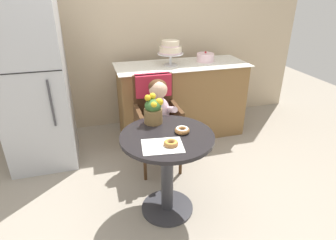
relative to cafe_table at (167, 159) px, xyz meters
name	(u,v)px	position (x,y,z in m)	size (l,w,h in m)	color
ground_plane	(167,208)	(0.00, 0.00, -0.51)	(8.00, 8.00, 0.00)	gray
back_wall	(126,20)	(0.00, 1.85, 0.84)	(4.80, 0.10, 2.70)	#C1AD8E
cafe_table	(167,159)	(0.00, 0.00, 0.00)	(0.72, 0.72, 0.72)	black
wicker_chair	(155,107)	(0.08, 0.72, 0.13)	(0.42, 0.45, 0.95)	#472D19
seated_child	(159,110)	(0.08, 0.57, 0.17)	(0.27, 0.32, 0.73)	silver
paper_napkin	(162,146)	(-0.08, -0.15, 0.21)	(0.29, 0.22, 0.00)	white
donut_front	(182,130)	(0.12, 0.01, 0.23)	(0.11, 0.11, 0.04)	#936033
donut_mid	(171,143)	(-0.02, -0.16, 0.23)	(0.11, 0.11, 0.04)	#936033
flower_vase	(153,110)	(-0.05, 0.24, 0.32)	(0.15, 0.15, 0.24)	brown
display_counter	(181,100)	(0.55, 1.30, -0.05)	(1.56, 0.62, 0.90)	olive
tiered_cake_stand	(170,49)	(0.41, 1.30, 0.58)	(0.30, 0.30, 0.28)	silver
round_layer_cake	(205,57)	(0.86, 1.35, 0.44)	(0.21, 0.21, 0.12)	silver
refrigerator	(33,86)	(-1.05, 1.10, 0.34)	(0.64, 0.63, 1.70)	#B7BABF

